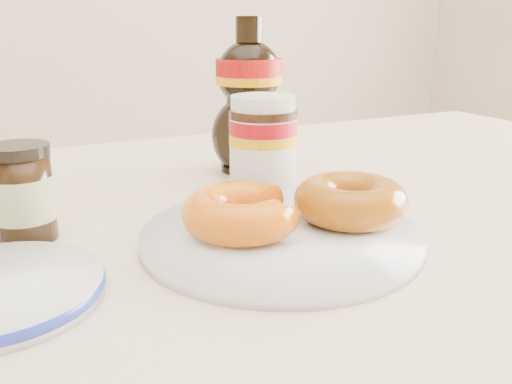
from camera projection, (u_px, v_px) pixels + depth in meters
name	position (u px, v px, depth m)	size (l,w,h in m)	color
dining_table	(268.00, 296.00, 0.60)	(1.40, 0.90, 0.75)	#FEE6C2
plate	(281.00, 236.00, 0.51)	(0.25, 0.25, 0.01)	white
donut_bitten	(241.00, 212.00, 0.50)	(0.11, 0.11, 0.04)	#F25E0D
donut_whole	(350.00, 200.00, 0.54)	(0.11, 0.11, 0.04)	#933D09
nutella_jar	(263.00, 140.00, 0.66)	(0.08, 0.08, 0.11)	white
syrup_bottle	(249.00, 96.00, 0.74)	(0.10, 0.09, 0.20)	black
dark_jar	(23.00, 194.00, 0.51)	(0.06, 0.06, 0.09)	black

